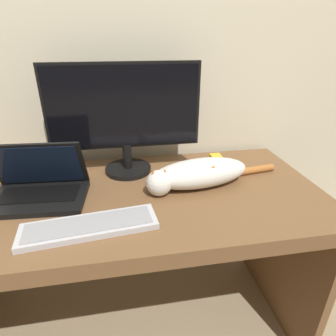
{
  "coord_description": "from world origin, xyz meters",
  "views": [
    {
      "loc": [
        0.02,
        -0.61,
        1.34
      ],
      "look_at": [
        0.18,
        0.33,
        0.9
      ],
      "focal_mm": 30.0,
      "sensor_mm": 36.0,
      "label": 1
    }
  ],
  "objects_px": {
    "external_keyboard": "(90,226)",
    "cat": "(198,173)",
    "laptop": "(38,188)",
    "monitor": "(125,116)"
  },
  "relations": [
    {
      "from": "external_keyboard",
      "to": "laptop",
      "type": "bearing_deg",
      "value": 125.34
    },
    {
      "from": "external_keyboard",
      "to": "cat",
      "type": "xyz_separation_m",
      "value": [
        0.42,
        0.22,
        0.05
      ]
    },
    {
      "from": "external_keyboard",
      "to": "cat",
      "type": "bearing_deg",
      "value": 21.65
    },
    {
      "from": "laptop",
      "to": "monitor",
      "type": "bearing_deg",
      "value": 32.14
    },
    {
      "from": "monitor",
      "to": "laptop",
      "type": "distance_m",
      "value": 0.44
    },
    {
      "from": "monitor",
      "to": "cat",
      "type": "height_order",
      "value": "monitor"
    },
    {
      "from": "monitor",
      "to": "laptop",
      "type": "xyz_separation_m",
      "value": [
        -0.34,
        -0.19,
        -0.21
      ]
    },
    {
      "from": "cat",
      "to": "laptop",
      "type": "bearing_deg",
      "value": 171.09
    },
    {
      "from": "external_keyboard",
      "to": "monitor",
      "type": "bearing_deg",
      "value": 64.92
    },
    {
      "from": "laptop",
      "to": "cat",
      "type": "height_order",
      "value": "laptop"
    }
  ]
}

